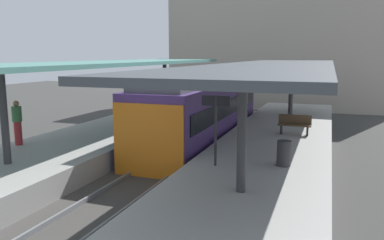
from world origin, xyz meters
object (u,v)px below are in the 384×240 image
commuter_train (203,111)px  passenger_near_bench (17,122)px  litter_bin (284,153)px  platform_bench (295,124)px  platform_sign (216,115)px

commuter_train → passenger_near_bench: commuter_train is taller
litter_bin → passenger_near_bench: (-9.99, -0.54, 0.49)m
platform_bench → platform_sign: 6.18m
platform_sign → passenger_near_bench: size_ratio=1.28×
litter_bin → platform_sign: bearing=-160.4°
platform_sign → litter_bin: size_ratio=2.76×
passenger_near_bench → platform_sign: bearing=-1.3°
platform_sign → litter_bin: 2.47m
platform_bench → passenger_near_bench: (-9.88, -5.58, 0.43)m
commuter_train → platform_bench: size_ratio=8.74×
commuter_train → platform_sign: bearing=-68.6°
platform_sign → litter_bin: bearing=19.6°
commuter_train → litter_bin: (4.56, -5.77, -0.33)m
platform_sign → platform_bench: bearing=71.6°
platform_sign → litter_bin: platform_sign is taller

